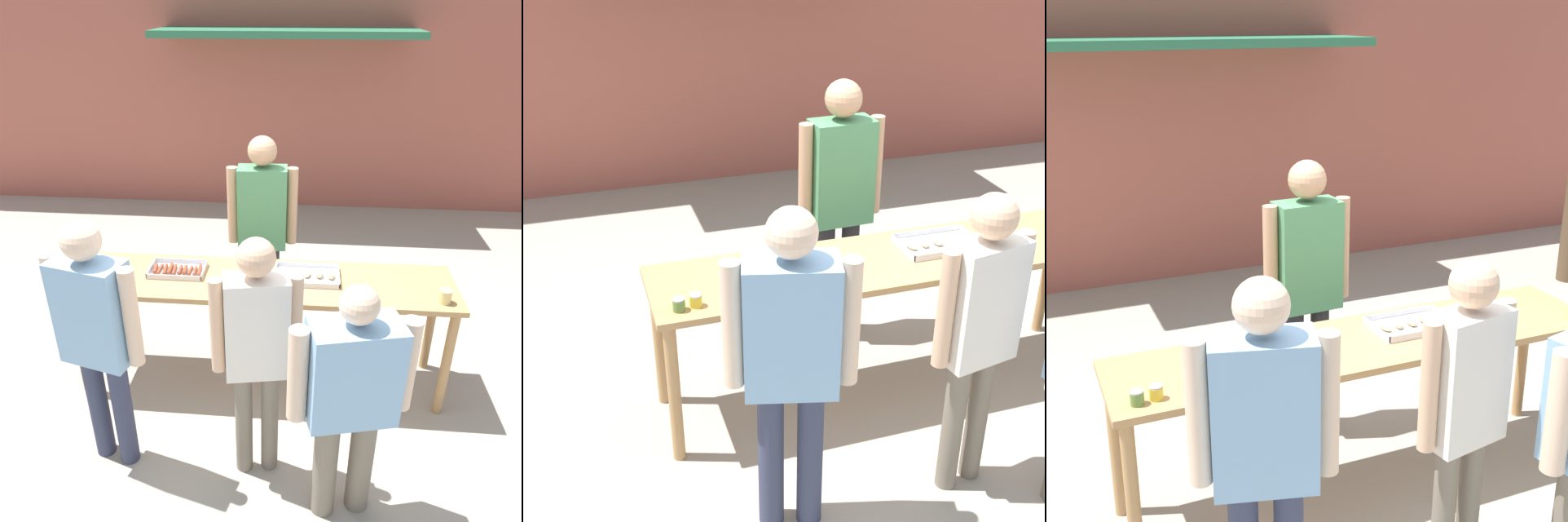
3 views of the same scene
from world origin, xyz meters
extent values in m
plane|color=#A39989|center=(0.00, 0.00, 0.00)|extent=(24.00, 24.00, 0.00)
cube|color=tan|center=(0.00, 0.00, 0.91)|extent=(2.84, 0.66, 0.04)
cylinder|color=tan|center=(-1.36, -0.27, 0.44)|extent=(0.07, 0.07, 0.89)
cylinder|color=tan|center=(-1.36, 0.27, 0.44)|extent=(0.07, 0.07, 0.89)
cube|color=silver|center=(-0.64, 0.05, 0.93)|extent=(0.42, 0.27, 0.01)
cube|color=silver|center=(-0.64, -0.08, 0.95)|extent=(0.42, 0.01, 0.03)
cube|color=silver|center=(-0.64, 0.18, 0.95)|extent=(0.42, 0.01, 0.03)
cube|color=silver|center=(-0.84, 0.05, 0.95)|extent=(0.01, 0.27, 0.03)
cube|color=silver|center=(-0.43, 0.05, 0.95)|extent=(0.01, 0.27, 0.03)
cylinder|color=brown|center=(-0.81, 0.05, 0.95)|extent=(0.04, 0.13, 0.03)
cylinder|color=brown|center=(-0.77, 0.05, 0.95)|extent=(0.02, 0.14, 0.02)
cylinder|color=brown|center=(-0.73, 0.04, 0.95)|extent=(0.04, 0.15, 0.03)
cylinder|color=brown|center=(-0.69, 0.05, 0.95)|extent=(0.04, 0.15, 0.03)
cylinder|color=brown|center=(-0.66, 0.04, 0.95)|extent=(0.04, 0.15, 0.03)
cylinder|color=brown|center=(-0.62, 0.05, 0.95)|extent=(0.03, 0.11, 0.03)
cylinder|color=brown|center=(-0.58, 0.05, 0.95)|extent=(0.04, 0.12, 0.03)
cylinder|color=brown|center=(-0.54, 0.05, 0.95)|extent=(0.03, 0.12, 0.02)
cylinder|color=brown|center=(-0.50, 0.05, 0.95)|extent=(0.03, 0.12, 0.02)
cylinder|color=brown|center=(-0.47, 0.05, 0.95)|extent=(0.04, 0.15, 0.03)
cube|color=silver|center=(0.34, 0.05, 0.93)|extent=(0.47, 0.32, 0.01)
cube|color=silver|center=(0.34, -0.10, 0.95)|extent=(0.47, 0.01, 0.03)
cube|color=silver|center=(0.34, 0.21, 0.95)|extent=(0.47, 0.01, 0.03)
cube|color=silver|center=(0.11, 0.05, 0.95)|extent=(0.01, 0.32, 0.03)
cube|color=silver|center=(0.57, 0.05, 0.95)|extent=(0.01, 0.32, 0.03)
ellipsoid|color=#D6B77F|center=(0.16, 0.05, 0.95)|extent=(0.06, 0.10, 0.03)
ellipsoid|color=#D6B77F|center=(0.25, 0.06, 0.96)|extent=(0.06, 0.10, 0.04)
ellipsoid|color=#D6B77F|center=(0.34, 0.06, 0.96)|extent=(0.06, 0.10, 0.04)
ellipsoid|color=#D6B77F|center=(0.43, 0.06, 0.96)|extent=(0.07, 0.10, 0.05)
ellipsoid|color=#D6B77F|center=(0.52, 0.05, 0.96)|extent=(0.06, 0.10, 0.05)
cylinder|color=#567A38|center=(-1.29, -0.22, 0.96)|extent=(0.06, 0.06, 0.06)
cylinder|color=#B2B2B7|center=(-1.29, -0.22, 1.00)|extent=(0.06, 0.06, 0.01)
cylinder|color=gold|center=(-1.20, -0.20, 0.96)|extent=(0.06, 0.06, 0.06)
cylinder|color=#B2B2B7|center=(-1.20, -0.20, 1.00)|extent=(0.06, 0.06, 0.01)
cylinder|color=#232328|center=(-0.14, 0.68, 0.44)|extent=(0.12, 0.12, 0.87)
cylinder|color=#232328|center=(0.04, 0.69, 0.44)|extent=(0.12, 0.12, 0.87)
cube|color=#478456|center=(-0.05, 0.69, 1.22)|extent=(0.41, 0.24, 0.69)
sphere|color=tan|center=(-0.05, 0.69, 1.70)|extent=(0.24, 0.24, 0.24)
cylinder|color=tan|center=(-0.30, 0.68, 1.24)|extent=(0.09, 0.09, 0.66)
cylinder|color=tan|center=(0.20, 0.70, 1.24)|extent=(0.09, 0.09, 0.66)
cylinder|color=#333851|center=(-0.81, -0.90, 0.41)|extent=(0.13, 0.13, 0.83)
cylinder|color=#333851|center=(-0.99, -0.85, 0.41)|extent=(0.13, 0.13, 0.83)
cube|color=#84B2DB|center=(-0.90, -0.88, 1.16)|extent=(0.47, 0.33, 0.66)
sphere|color=beige|center=(-0.90, -0.88, 1.61)|extent=(0.22, 0.22, 0.22)
cylinder|color=beige|center=(-0.65, -0.94, 1.17)|extent=(0.09, 0.09, 0.62)
cylinder|color=beige|center=(-1.15, -0.81, 1.17)|extent=(0.09, 0.09, 0.62)
cylinder|color=#756B5B|center=(0.14, -0.87, 0.40)|extent=(0.11, 0.11, 0.80)
cylinder|color=#756B5B|center=(-0.03, -0.90, 0.40)|extent=(0.11, 0.11, 0.80)
cube|color=silver|center=(0.06, -0.88, 1.12)|extent=(0.39, 0.26, 0.63)
sphere|color=#DBAD89|center=(0.06, -0.88, 1.56)|extent=(0.22, 0.22, 0.22)
cylinder|color=#DBAD89|center=(0.27, -0.84, 1.13)|extent=(0.08, 0.08, 0.60)
cylinder|color=#DBAD89|center=(-0.16, -0.92, 1.13)|extent=(0.08, 0.08, 0.60)
camera|label=1|loc=(0.30, -3.26, 2.78)|focal=35.00mm
camera|label=2|loc=(-1.73, -3.42, 2.88)|focal=50.00mm
camera|label=3|loc=(-1.72, -3.26, 2.65)|focal=50.00mm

